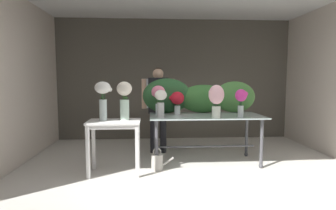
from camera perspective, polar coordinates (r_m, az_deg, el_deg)
The scene contains 16 objects.
ground_plane at distance 5.00m, azimuth 3.06°, elevation -10.80°, with size 7.67×7.67×0.00m, color silver.
wall_back at distance 6.54m, azimuth 1.30°, elevation 5.14°, with size 5.41×0.12×2.72m, color #5B564C.
wall_left at distance 5.22m, azimuth -27.93°, elevation 4.40°, with size 0.12×3.61×2.72m, color beige.
wall_right at distance 5.79m, azimuth 30.89°, elevation 4.31°, with size 0.12×3.61×2.72m, color beige.
display_table_glass at distance 4.67m, azimuth 7.63°, elevation -3.55°, with size 1.83×0.88×0.80m.
side_table_white at distance 4.18m, azimuth -10.88°, elevation -4.73°, with size 0.76×0.49×0.79m.
florist at distance 5.22m, azimuth -2.00°, elevation 0.91°, with size 0.61×0.24×1.59m.
foliage_backdrop at distance 4.92m, azimuth 6.01°, elevation 1.61°, with size 1.97×0.30×0.60m.
vase_magenta_freesia at distance 4.47m, azimuth 14.61°, elevation 1.11°, with size 0.20×0.18×0.43m.
vase_rosy_lilies at distance 4.57m, azimuth -2.00°, elevation 1.95°, with size 0.22×0.22×0.48m.
vase_crimson_snapdragons at distance 4.66m, azimuth 1.89°, elevation 1.03°, with size 0.25×0.23×0.38m.
vase_ivory_carnations at distance 4.31m, azimuth -1.44°, elevation 0.78°, with size 0.19×0.19×0.43m.
vase_blush_hydrangea at distance 4.29m, azimuth 9.74°, elevation 1.29°, with size 0.24×0.23×0.50m.
vase_white_roses_tall at distance 4.15m, azimuth -13.07°, elevation 1.75°, with size 0.24×0.23×0.57m.
vase_cream_lisianthus_tall at distance 4.16m, azimuth -8.85°, elevation 1.35°, with size 0.22×0.22×0.57m.
watering_can at distance 4.39m, azimuth -2.16°, elevation -11.42°, with size 0.35×0.18×0.34m.
Camera 1 is at (-0.58, -3.02, 1.41)m, focal length 30.07 mm.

